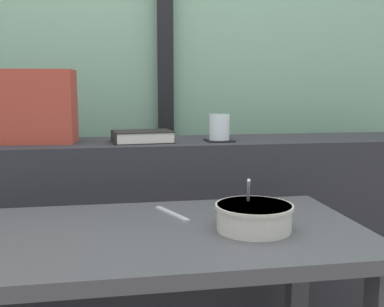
{
  "coord_description": "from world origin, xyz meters",
  "views": [
    {
      "loc": [
        -0.14,
        -1.16,
        1.04
      ],
      "look_at": [
        0.13,
        0.43,
        0.81
      ],
      "focal_mm": 43.0,
      "sensor_mm": 36.0,
      "label": 1
    }
  ],
  "objects_px": {
    "coaster_square": "(219,141)",
    "juice_glass": "(219,128)",
    "soup_bowl": "(254,217)",
    "fork_utensil": "(172,214)",
    "throw_pillow": "(29,107)",
    "closed_book": "(142,136)",
    "breakfast_table": "(151,274)"
  },
  "relations": [
    {
      "from": "closed_book",
      "to": "throw_pillow",
      "type": "xyz_separation_m",
      "value": [
        -0.4,
        0.04,
        0.11
      ]
    },
    {
      "from": "soup_bowl",
      "to": "fork_utensil",
      "type": "xyz_separation_m",
      "value": [
        -0.19,
        0.18,
        -0.03
      ]
    },
    {
      "from": "throw_pillow",
      "to": "juice_glass",
      "type": "bearing_deg",
      "value": -4.78
    },
    {
      "from": "coaster_square",
      "to": "throw_pillow",
      "type": "height_order",
      "value": "throw_pillow"
    },
    {
      "from": "closed_book",
      "to": "coaster_square",
      "type": "bearing_deg",
      "value": -4.09
    },
    {
      "from": "breakfast_table",
      "to": "throw_pillow",
      "type": "distance_m",
      "value": 0.81
    },
    {
      "from": "coaster_square",
      "to": "throw_pillow",
      "type": "distance_m",
      "value": 0.69
    },
    {
      "from": "soup_bowl",
      "to": "fork_utensil",
      "type": "height_order",
      "value": "soup_bowl"
    },
    {
      "from": "coaster_square",
      "to": "closed_book",
      "type": "relative_size",
      "value": 0.44
    },
    {
      "from": "juice_glass",
      "to": "throw_pillow",
      "type": "xyz_separation_m",
      "value": [
        -0.68,
        0.06,
        0.08
      ]
    },
    {
      "from": "breakfast_table",
      "to": "fork_utensil",
      "type": "xyz_separation_m",
      "value": [
        0.07,
        0.13,
        0.12
      ]
    },
    {
      "from": "coaster_square",
      "to": "juice_glass",
      "type": "height_order",
      "value": "juice_glass"
    },
    {
      "from": "soup_bowl",
      "to": "fork_utensil",
      "type": "relative_size",
      "value": 1.16
    },
    {
      "from": "throw_pillow",
      "to": "closed_book",
      "type": "bearing_deg",
      "value": -5.27
    },
    {
      "from": "juice_glass",
      "to": "soup_bowl",
      "type": "distance_m",
      "value": 0.6
    },
    {
      "from": "breakfast_table",
      "to": "juice_glass",
      "type": "distance_m",
      "value": 0.69
    },
    {
      "from": "breakfast_table",
      "to": "juice_glass",
      "type": "xyz_separation_m",
      "value": [
        0.3,
        0.52,
        0.33
      ]
    },
    {
      "from": "coaster_square",
      "to": "soup_bowl",
      "type": "height_order",
      "value": "coaster_square"
    },
    {
      "from": "coaster_square",
      "to": "soup_bowl",
      "type": "relative_size",
      "value": 0.51
    },
    {
      "from": "fork_utensil",
      "to": "soup_bowl",
      "type": "bearing_deg",
      "value": -66.29
    },
    {
      "from": "breakfast_table",
      "to": "closed_book",
      "type": "xyz_separation_m",
      "value": [
        0.01,
        0.54,
        0.3
      ]
    },
    {
      "from": "coaster_square",
      "to": "closed_book",
      "type": "xyz_separation_m",
      "value": [
        -0.29,
        0.02,
        0.02
      ]
    },
    {
      "from": "coaster_square",
      "to": "closed_book",
      "type": "distance_m",
      "value": 0.29
    },
    {
      "from": "juice_glass",
      "to": "coaster_square",
      "type": "bearing_deg",
      "value": 116.57
    },
    {
      "from": "closed_book",
      "to": "juice_glass",
      "type": "bearing_deg",
      "value": -4.09
    },
    {
      "from": "juice_glass",
      "to": "soup_bowl",
      "type": "relative_size",
      "value": 0.48
    },
    {
      "from": "juice_glass",
      "to": "closed_book",
      "type": "distance_m",
      "value": 0.29
    },
    {
      "from": "juice_glass",
      "to": "throw_pillow",
      "type": "bearing_deg",
      "value": 175.22
    },
    {
      "from": "throw_pillow",
      "to": "fork_utensil",
      "type": "distance_m",
      "value": 0.7
    },
    {
      "from": "coaster_square",
      "to": "soup_bowl",
      "type": "distance_m",
      "value": 0.58
    },
    {
      "from": "closed_book",
      "to": "fork_utensil",
      "type": "xyz_separation_m",
      "value": [
        0.06,
        -0.41,
        -0.18
      ]
    },
    {
      "from": "juice_glass",
      "to": "fork_utensil",
      "type": "distance_m",
      "value": 0.5
    }
  ]
}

